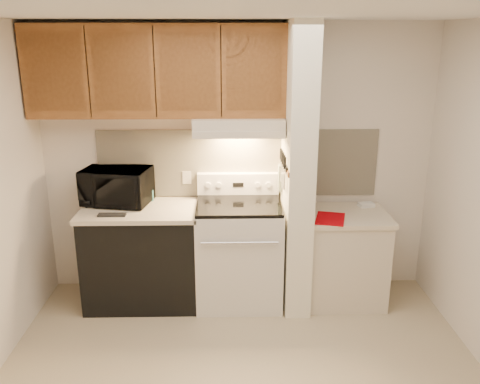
{
  "coord_description": "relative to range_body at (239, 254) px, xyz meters",
  "views": [
    {
      "loc": [
        -0.09,
        -3.11,
        2.37
      ],
      "look_at": [
        0.0,
        0.75,
        1.18
      ],
      "focal_mm": 38.0,
      "sensor_mm": 36.0,
      "label": 1
    }
  ],
  "objects": [
    {
      "name": "floor",
      "position": [
        0.0,
        -1.16,
        -0.46
      ],
      "size": [
        3.6,
        3.6,
        0.0
      ],
      "primitive_type": "plane",
      "color": "#BCAB8A",
      "rests_on": "ground"
    },
    {
      "name": "ceiling",
      "position": [
        0.0,
        -1.16,
        2.04
      ],
      "size": [
        3.6,
        3.6,
        0.0
      ],
      "primitive_type": "plane",
      "rotation": [
        3.14,
        0.0,
        0.0
      ],
      "color": "white",
      "rests_on": "wall_back"
    },
    {
      "name": "wall_back",
      "position": [
        0.0,
        0.34,
        0.79
      ],
      "size": [
        3.6,
        2.5,
        0.02
      ],
      "primitive_type": "cube",
      "rotation": [
        1.57,
        0.0,
        0.0
      ],
      "color": "silver",
      "rests_on": "floor"
    },
    {
      "name": "backsplash",
      "position": [
        0.0,
        0.33,
        0.78
      ],
      "size": [
        2.6,
        0.02,
        0.63
      ],
      "primitive_type": "cube",
      "color": "beige",
      "rests_on": "wall_back"
    },
    {
      "name": "range_body",
      "position": [
        0.0,
        0.0,
        0.0
      ],
      "size": [
        0.76,
        0.65,
        0.92
      ],
      "primitive_type": "cube",
      "color": "silver",
      "rests_on": "floor"
    },
    {
      "name": "oven_window",
      "position": [
        0.0,
        -0.32,
        0.04
      ],
      "size": [
        0.5,
        0.01,
        0.3
      ],
      "primitive_type": "cube",
      "color": "black",
      "rests_on": "range_body"
    },
    {
      "name": "oven_handle",
      "position": [
        0.0,
        -0.35,
        0.26
      ],
      "size": [
        0.65,
        0.02,
        0.02
      ],
      "primitive_type": "cylinder",
      "rotation": [
        0.0,
        1.57,
        0.0
      ],
      "color": "silver",
      "rests_on": "range_body"
    },
    {
      "name": "cooktop",
      "position": [
        0.0,
        0.0,
        0.48
      ],
      "size": [
        0.74,
        0.64,
        0.03
      ],
      "primitive_type": "cube",
      "color": "black",
      "rests_on": "range_body"
    },
    {
      "name": "range_backguard",
      "position": [
        0.0,
        0.28,
        0.59
      ],
      "size": [
        0.76,
        0.08,
        0.2
      ],
      "primitive_type": "cube",
      "color": "silver",
      "rests_on": "range_body"
    },
    {
      "name": "range_display",
      "position": [
        0.0,
        0.24,
        0.59
      ],
      "size": [
        0.1,
        0.01,
        0.04
      ],
      "primitive_type": "cube",
      "color": "black",
      "rests_on": "range_backguard"
    },
    {
      "name": "range_knob_left_outer",
      "position": [
        -0.28,
        0.24,
        0.59
      ],
      "size": [
        0.05,
        0.02,
        0.05
      ],
      "primitive_type": "cylinder",
      "rotation": [
        1.57,
        0.0,
        0.0
      ],
      "color": "silver",
      "rests_on": "range_backguard"
    },
    {
      "name": "range_knob_left_inner",
      "position": [
        -0.18,
        0.24,
        0.59
      ],
      "size": [
        0.05,
        0.02,
        0.05
      ],
      "primitive_type": "cylinder",
      "rotation": [
        1.57,
        0.0,
        0.0
      ],
      "color": "silver",
      "rests_on": "range_backguard"
    },
    {
      "name": "range_knob_right_inner",
      "position": [
        0.18,
        0.24,
        0.59
      ],
      "size": [
        0.05,
        0.02,
        0.05
      ],
      "primitive_type": "cylinder",
      "rotation": [
        1.57,
        0.0,
        0.0
      ],
      "color": "silver",
      "rests_on": "range_backguard"
    },
    {
      "name": "range_knob_right_outer",
      "position": [
        0.28,
        0.24,
        0.59
      ],
      "size": [
        0.05,
        0.02,
        0.05
      ],
      "primitive_type": "cylinder",
      "rotation": [
        1.57,
        0.0,
        0.0
      ],
      "color": "silver",
      "rests_on": "range_backguard"
    },
    {
      "name": "dishwasher_front",
      "position": [
        -0.88,
        0.01,
        -0.03
      ],
      "size": [
        1.0,
        0.63,
        0.87
      ],
      "primitive_type": "cube",
      "color": "black",
      "rests_on": "floor"
    },
    {
      "name": "left_countertop",
      "position": [
        -0.88,
        0.01,
        0.43
      ],
      "size": [
        1.04,
        0.67,
        0.04
      ],
      "primitive_type": "cube",
      "color": "beige",
      "rests_on": "dishwasher_front"
    },
    {
      "name": "spoon_rest",
      "position": [
        -1.08,
        -0.19,
        0.46
      ],
      "size": [
        0.24,
        0.08,
        0.02
      ],
      "primitive_type": "cube",
      "rotation": [
        0.0,
        0.0,
        -0.01
      ],
      "color": "black",
      "rests_on": "left_countertop"
    },
    {
      "name": "teal_jar",
      "position": [
        -0.83,
        0.23,
        0.5
      ],
      "size": [
        0.11,
        0.11,
        0.1
      ],
      "primitive_type": "cylinder",
      "rotation": [
        0.0,
        0.0,
        -0.24
      ],
      "color": "#2B6A6C",
      "rests_on": "left_countertop"
    },
    {
      "name": "outlet",
      "position": [
        -0.48,
        0.32,
        0.64
      ],
      "size": [
        0.08,
        0.01,
        0.12
      ],
      "primitive_type": "cube",
      "color": "beige",
      "rests_on": "backsplash"
    },
    {
      "name": "microwave",
      "position": [
        -1.1,
        0.15,
        0.61
      ],
      "size": [
        0.65,
        0.5,
        0.32
      ],
      "primitive_type": "imported",
      "rotation": [
        0.0,
        0.0,
        -0.18
      ],
      "color": "black",
      "rests_on": "left_countertop"
    },
    {
      "name": "partition_pillar",
      "position": [
        0.51,
        -0.01,
        0.79
      ],
      "size": [
        0.22,
        0.7,
        2.5
      ],
      "primitive_type": "cube",
      "color": "white",
      "rests_on": "floor"
    },
    {
      "name": "pillar_trim",
      "position": [
        0.39,
        -0.01,
        0.84
      ],
      "size": [
        0.01,
        0.7,
        0.04
      ],
      "primitive_type": "cube",
      "color": "brown",
      "rests_on": "partition_pillar"
    },
    {
      "name": "knife_strip",
      "position": [
        0.39,
        -0.06,
        0.86
      ],
      "size": [
        0.02,
        0.42,
        0.04
      ],
      "primitive_type": "cube",
      "color": "black",
      "rests_on": "partition_pillar"
    },
    {
      "name": "knife_blade_a",
      "position": [
        0.38,
        -0.21,
        0.76
      ],
      "size": [
        0.01,
        0.03,
        0.16
      ],
      "primitive_type": "cube",
      "color": "silver",
      "rests_on": "knife_strip"
    },
    {
      "name": "knife_handle_a",
      "position": [
        0.38,
        -0.22,
        0.91
      ],
      "size": [
        0.02,
        0.02,
        0.1
      ],
      "primitive_type": "cylinder",
      "color": "black",
      "rests_on": "knife_strip"
    },
    {
      "name": "knife_blade_b",
      "position": [
        0.38,
        -0.12,
        0.75
      ],
      "size": [
        0.01,
        0.04,
        0.18
      ],
      "primitive_type": "cube",
      "color": "silver",
      "rests_on": "knife_strip"
    },
    {
      "name": "knife_handle_b",
      "position": [
        0.38,
        -0.15,
        0.91
      ],
      "size": [
        0.02,
        0.02,
        0.1
      ],
      "primitive_type": "cylinder",
      "color": "black",
      "rests_on": "knife_strip"
    },
    {
      "name": "knife_blade_c",
      "position": [
        0.38,
        -0.05,
        0.74
      ],
      "size": [
        0.01,
        0.04,
        0.2
      ],
      "primitive_type": "cube",
      "color": "silver",
      "rests_on": "knife_strip"
    },
    {
      "name": "knife_handle_c",
      "position": [
        0.38,
        -0.05,
        0.91
      ],
      "size": [
        0.02,
        0.02,
        0.1
      ],
      "primitive_type": "cylinder",
      "color": "black",
      "rests_on": "knife_strip"
    },
    {
      "name": "knife_blade_d",
      "position": [
        0.38,
        0.03,
        0.76
      ],
      "size": [
        0.01,
        0.04,
        0.16
      ],
      "primitive_type": "cube",
      "color": "silver",
      "rests_on": "knife_strip"
    },
    {
      "name": "knife_handle_d",
      "position": [
        0.38,
        0.04,
        0.91
      ],
      "size": [
        0.02,
        0.02,
        0.1
      ],
      "primitive_type": "cylinder",
      "color": "black",
      "rests_on": "knife_strip"
    },
    {
      "name": "knife_blade_e",
      "position": [
        0.38,
        0.12,
        0.75
      ],
      "size": [
        0.01,
        0.04,
        0.18
      ],
      "primitive_type": "cube",
      "color": "silver",
      "rests_on": "knife_strip"
    },
    {
      "name": "knife_handle_e",
      "position": [
        0.38,
        0.11,
        0.91
      ],
      "size": [
        0.02,
        0.02,
        0.1
      ],
      "primitive_type": "cylinder",
      "color": "black",
      "rests_on": "knife_strip"
    },
    {
      "name": "oven_mitt",
      "position": [
        0.38,
        0.17,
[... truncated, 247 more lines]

